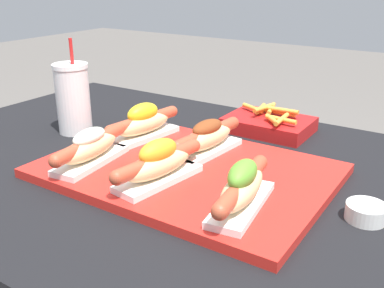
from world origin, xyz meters
TOP-DOWN VIEW (x-y plane):
  - serving_tray at (0.04, -0.03)m, footprint 0.54×0.38m
  - hot_dog_0 at (-0.13, -0.12)m, footprint 0.08×0.21m
  - hot_dog_1 at (0.03, -0.11)m, footprint 0.08×0.21m
  - hot_dog_2 at (0.20, -0.12)m, footprint 0.08×0.21m
  - hot_dog_3 at (-0.13, 0.05)m, footprint 0.08×0.21m
  - hot_dog_4 at (0.04, 0.05)m, footprint 0.08×0.21m
  - sauce_bowl at (0.37, -0.01)m, footprint 0.06×0.06m
  - drink_cup at (-0.33, 0.03)m, footprint 0.08×0.08m
  - fries_basket at (0.07, 0.29)m, footprint 0.20×0.16m

SIDE VIEW (x-z plane):
  - serving_tray at x=0.04m, z-range 0.70..0.72m
  - sauce_bowl at x=0.37m, z-range 0.70..0.73m
  - fries_basket at x=0.07m, z-range 0.69..0.75m
  - hot_dog_4 at x=0.04m, z-range 0.72..0.79m
  - hot_dog_0 at x=-0.13m, z-range 0.72..0.79m
  - hot_dog_2 at x=0.20m, z-range 0.71..0.79m
  - hot_dog_1 at x=0.03m, z-range 0.71..0.79m
  - hot_dog_3 at x=-0.13m, z-range 0.71..0.79m
  - drink_cup at x=-0.33m, z-range 0.67..0.90m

